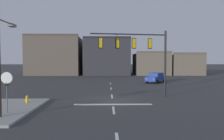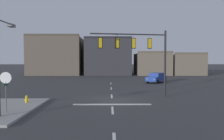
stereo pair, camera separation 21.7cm
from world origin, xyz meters
TOP-DOWN VIEW (x-y plane):
  - ground_plane at (0.00, 0.00)m, footprint 400.00×400.00m
  - stop_bar_paint at (0.00, -2.00)m, footprint 6.40×0.50m
  - lane_centreline at (0.00, 2.00)m, footprint 0.16×26.40m
  - signal_mast_near_side at (2.69, 1.37)m, footprint 7.44×1.21m
  - stop_sign at (-7.06, -5.16)m, footprint 0.76×0.64m
  - car_lot_nearside at (7.41, 14.97)m, footprint 4.05×4.61m
  - fire_hydrant at (-7.01, -1.89)m, footprint 0.40×0.30m
  - building_row at (-0.37, 36.41)m, footprint 43.50×13.92m

SIDE VIEW (x-z plane):
  - ground_plane at x=0.00m, z-range 0.00..0.00m
  - lane_centreline at x=0.00m, z-range 0.00..0.01m
  - stop_bar_paint at x=0.00m, z-range 0.00..0.01m
  - fire_hydrant at x=-7.01m, z-range -0.05..0.70m
  - car_lot_nearside at x=7.41m, z-range 0.05..1.66m
  - stop_sign at x=-7.06m, z-range 0.73..3.56m
  - building_row at x=-0.37m, z-range -0.94..8.97m
  - signal_mast_near_side at x=2.69m, z-range 1.42..7.99m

